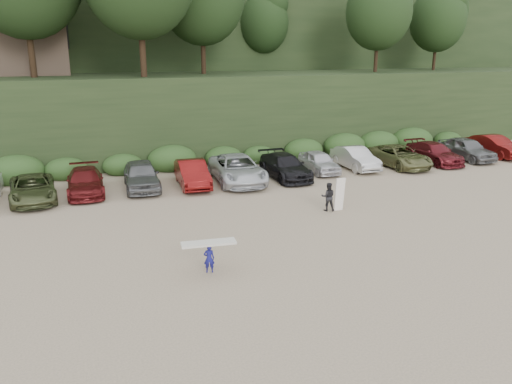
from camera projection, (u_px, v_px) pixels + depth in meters
name	position (u px, v px, depth m)	size (l,w,h in m)	color
ground	(295.00, 237.00, 21.43)	(120.00, 120.00, 0.00)	tan
hillside_backdrop	(143.00, 15.00, 50.50)	(90.00, 41.50, 28.00)	black
parked_cars	(261.00, 167.00, 30.98)	(39.73, 6.13, 1.64)	#A3A3A8
child_surfer	(209.00, 252.00, 17.84)	(2.01, 0.78, 1.17)	navy
adult_surfer	(329.00, 196.00, 24.82)	(1.19, 0.78, 1.70)	black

